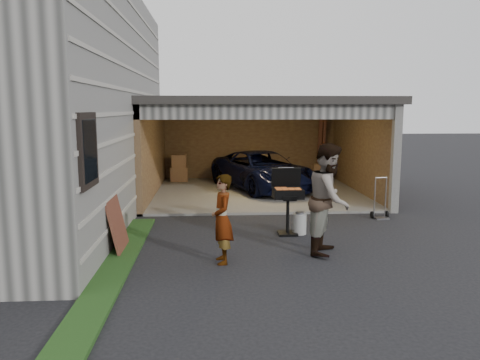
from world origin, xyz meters
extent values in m
plane|color=black|center=(0.00, 0.00, 0.00)|extent=(80.00, 80.00, 0.00)
cube|color=#193814|center=(-2.25, -1.00, 0.03)|extent=(0.50, 8.00, 0.06)
cube|color=#605E59|center=(0.75, 6.50, 0.03)|extent=(6.50, 6.00, 0.06)
cube|color=#4A3022|center=(0.75, 9.43, 1.35)|extent=(6.50, 0.15, 2.70)
cube|color=#4A3022|center=(3.92, 6.50, 1.35)|extent=(0.15, 6.00, 2.70)
cube|color=#4A3022|center=(-2.42, 6.50, 1.35)|extent=(0.15, 6.00, 2.70)
cube|color=#2D2B28|center=(0.75, 6.50, 2.80)|extent=(6.80, 6.30, 0.20)
cube|color=#474744|center=(0.75, 3.58, 2.52)|extent=(6.50, 0.16, 0.36)
cube|color=silver|center=(0.75, 4.80, 2.62)|extent=(6.00, 2.40, 0.06)
cube|color=#474744|center=(3.90, 3.55, 1.35)|extent=(0.20, 0.18, 2.70)
cube|color=brown|center=(-1.80, 8.70, 0.31)|extent=(0.60, 0.50, 0.50)
cube|color=brown|center=(-1.80, 8.70, 0.79)|extent=(0.50, 0.45, 0.45)
cube|color=brown|center=(3.20, 8.60, 0.36)|extent=(0.55, 0.50, 0.60)
cube|color=#582B1E|center=(3.38, 9.20, 1.20)|extent=(0.24, 0.43, 2.20)
imported|color=black|center=(0.94, 6.90, 0.60)|extent=(3.43, 4.74, 1.20)
imported|color=#A4B5CE|center=(-0.50, -0.04, 0.76)|extent=(0.44, 0.60, 1.52)
imported|color=#492B1D|center=(1.44, 0.40, 1.00)|extent=(1.08, 1.19, 2.00)
cube|color=black|center=(0.90, 1.67, 0.02)|extent=(0.39, 0.39, 0.05)
cylinder|color=black|center=(0.90, 1.67, 0.42)|extent=(0.07, 0.07, 0.78)
cube|color=black|center=(0.90, 1.67, 0.87)|extent=(0.62, 0.43, 0.19)
cube|color=#59595B|center=(0.90, 1.67, 0.95)|extent=(0.56, 0.37, 0.01)
cube|color=black|center=(0.90, 1.94, 1.16)|extent=(0.62, 0.11, 0.43)
cylinder|color=beige|center=(1.16, 1.70, 0.21)|extent=(0.29, 0.29, 0.43)
cube|color=#582B1E|center=(-2.40, 0.70, 0.51)|extent=(0.26, 0.93, 1.03)
cube|color=slate|center=(3.36, 2.90, 0.02)|extent=(0.35, 0.24, 0.04)
cylinder|color=black|center=(3.16, 2.99, 0.08)|extent=(0.05, 0.17, 0.17)
cylinder|color=black|center=(3.53, 3.03, 0.08)|extent=(0.05, 0.17, 0.17)
cylinder|color=slate|center=(3.21, 2.99, 0.51)|extent=(0.03, 0.03, 0.98)
cylinder|color=slate|center=(3.49, 3.02, 0.51)|extent=(0.03, 0.03, 0.98)
cylinder|color=slate|center=(3.35, 3.01, 0.98)|extent=(0.28, 0.06, 0.03)
camera|label=1|loc=(-0.68, -7.72, 2.61)|focal=35.00mm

